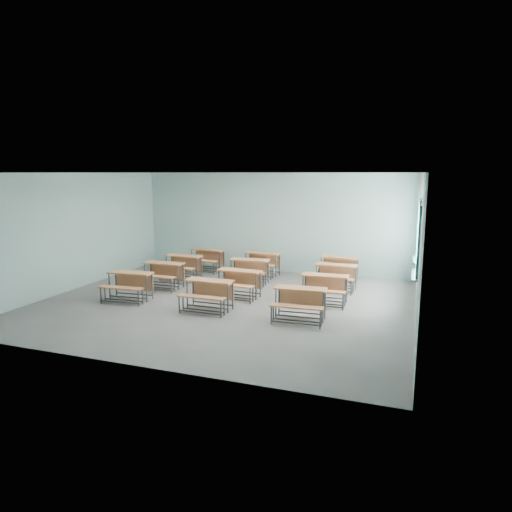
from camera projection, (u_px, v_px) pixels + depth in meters
The scene contains 13 objects.
room at pixel (228, 239), 11.12m from camera, with size 9.04×8.04×3.24m.
desk_unit_r0c0 at pixel (128, 282), 11.52m from camera, with size 1.19×0.85×0.71m.
desk_unit_r0c1 at pixel (208, 290), 10.68m from camera, with size 1.14×0.77×0.71m.
desk_unit_r0c2 at pixel (300, 299), 9.94m from camera, with size 1.18×0.83×0.71m.
desk_unit_r1c0 at pixel (162, 271), 12.75m from camera, with size 1.15×0.78×0.71m.
desk_unit_r1c1 at pixel (238, 280), 11.77m from camera, with size 1.17×0.81×0.71m.
desk_unit_r1c2 at pixel (324, 285), 11.21m from camera, with size 1.16×0.80×0.71m.
desk_unit_r2c0 at pixel (182, 263), 13.88m from camera, with size 1.16×0.79×0.71m.
desk_unit_r2c1 at pixel (249, 268), 13.23m from camera, with size 1.19×0.84×0.71m.
desk_unit_r2c2 at pixel (335, 273), 12.51m from camera, with size 1.18×0.82×0.71m.
desk_unit_r3c0 at pixel (206, 257), 15.00m from camera, with size 1.20×0.85×0.71m.
desk_unit_r3c1 at pixel (261, 260), 14.35m from camera, with size 1.21×0.88×0.71m.
desk_unit_r3c2 at pixel (338, 265), 13.63m from camera, with size 1.23×0.91×0.71m.
Camera 1 is at (4.39, -10.12, 3.20)m, focal length 32.00 mm.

